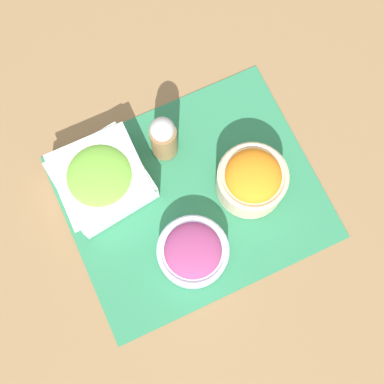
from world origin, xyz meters
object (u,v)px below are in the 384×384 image
(lettuce_bowl, at_px, (101,179))
(pepper_shaker, at_px, (163,137))
(onion_bowl, at_px, (193,251))
(carrot_bowl, at_px, (252,179))

(lettuce_bowl, xyz_separation_m, pepper_shaker, (0.13, 0.02, 0.02))
(onion_bowl, relative_size, carrot_bowl, 1.00)
(lettuce_bowl, distance_m, pepper_shaker, 0.13)
(onion_bowl, distance_m, lettuce_bowl, 0.20)
(pepper_shaker, bearing_deg, carrot_bowl, -50.03)
(carrot_bowl, distance_m, pepper_shaker, 0.17)
(lettuce_bowl, bearing_deg, pepper_shaker, 7.20)
(carrot_bowl, bearing_deg, onion_bowl, -154.64)
(pepper_shaker, bearing_deg, lettuce_bowl, -172.80)
(onion_bowl, height_order, pepper_shaker, pepper_shaker)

